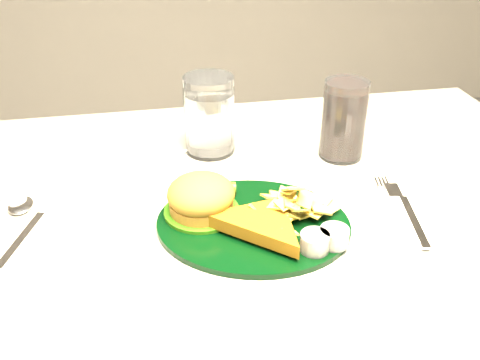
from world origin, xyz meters
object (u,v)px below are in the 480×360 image
(cola_glass, at_px, (344,120))
(fork_napkin, at_px, (411,217))
(water_glass, at_px, (209,115))
(dinner_plate, at_px, (253,208))

(cola_glass, xyz_separation_m, fork_napkin, (0.03, -0.21, -0.06))
(water_glass, height_order, cola_glass, same)
(cola_glass, height_order, fork_napkin, cola_glass)
(dinner_plate, relative_size, water_glass, 1.99)
(dinner_plate, distance_m, cola_glass, 0.27)
(dinner_plate, bearing_deg, fork_napkin, 9.51)
(dinner_plate, height_order, water_glass, water_glass)
(cola_glass, bearing_deg, dinner_plate, -137.06)
(fork_napkin, bearing_deg, cola_glass, 110.02)
(dinner_plate, bearing_deg, cola_glass, 59.35)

